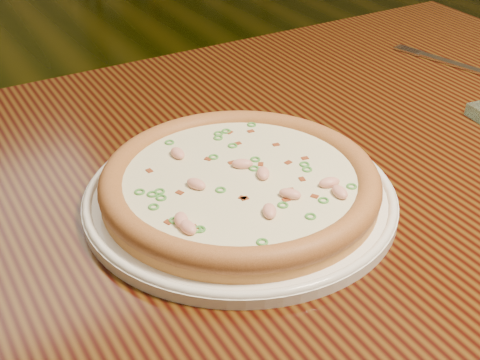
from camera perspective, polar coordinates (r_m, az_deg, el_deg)
ground at (r=1.66m, az=-15.65°, el=-14.38°), size 9.00×9.00×0.00m
hero_table at (r=0.90m, az=5.06°, el=-3.45°), size 1.20×0.80×0.75m
plate at (r=0.75m, az=0.00°, el=-1.38°), size 0.35×0.35×0.02m
pizza at (r=0.74m, az=0.00°, el=-0.20°), size 0.31×0.31×0.03m
fork at (r=1.17m, az=17.07°, el=9.69°), size 0.06×0.17×0.00m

